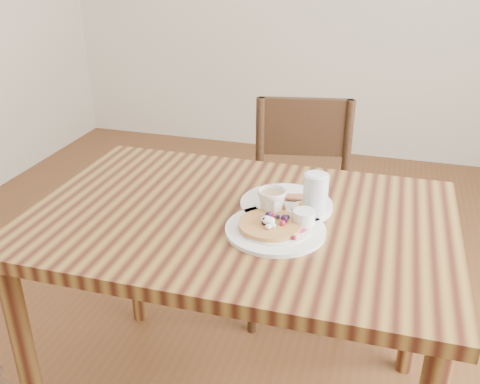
{
  "coord_description": "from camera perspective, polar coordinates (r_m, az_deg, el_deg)",
  "views": [
    {
      "loc": [
        0.38,
        -1.29,
        1.47
      ],
      "look_at": [
        0.0,
        0.0,
        0.82
      ],
      "focal_mm": 40.0,
      "sensor_mm": 36.0,
      "label": 1
    }
  ],
  "objects": [
    {
      "name": "chair_far",
      "position": [
        2.19,
        6.54,
        -0.85
      ],
      "size": [
        0.49,
        0.49,
        0.88
      ],
      "rotation": [
        0.0,
        0.0,
        3.33
      ],
      "color": "#3B2915",
      "rests_on": "ground"
    },
    {
      "name": "breakfast_plate",
      "position": [
        1.57,
        4.81,
        -1.14
      ],
      "size": [
        0.27,
        0.27,
        0.04
      ],
      "color": "white",
      "rests_on": "dining_table"
    },
    {
      "name": "dining_table",
      "position": [
        1.57,
        -0.0,
        -5.55
      ],
      "size": [
        1.2,
        0.8,
        0.75
      ],
      "color": "olive",
      "rests_on": "ground"
    },
    {
      "name": "teacup_saucer",
      "position": [
        1.5,
        3.42,
        -1.42
      ],
      "size": [
        0.14,
        0.14,
        0.08
      ],
      "color": "white",
      "rests_on": "dining_table"
    },
    {
      "name": "water_glass",
      "position": [
        1.5,
        8.03,
        -0.42
      ],
      "size": [
        0.07,
        0.07,
        0.13
      ],
      "primitive_type": "cylinder",
      "color": "silver",
      "rests_on": "dining_table"
    },
    {
      "name": "pancake_plate",
      "position": [
        1.43,
        3.96,
        -3.72
      ],
      "size": [
        0.27,
        0.27,
        0.06
      ],
      "color": "white",
      "rests_on": "dining_table"
    }
  ]
}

